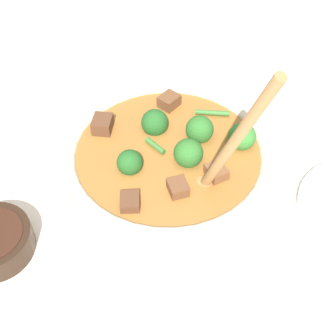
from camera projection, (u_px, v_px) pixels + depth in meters
name	position (u px, v px, depth m)	size (l,w,h in m)	color
ground_plane	(168.00, 200.00, 0.68)	(4.00, 4.00, 0.00)	silver
stew_bowl	(168.00, 172.00, 0.63)	(0.28, 0.27, 0.31)	beige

